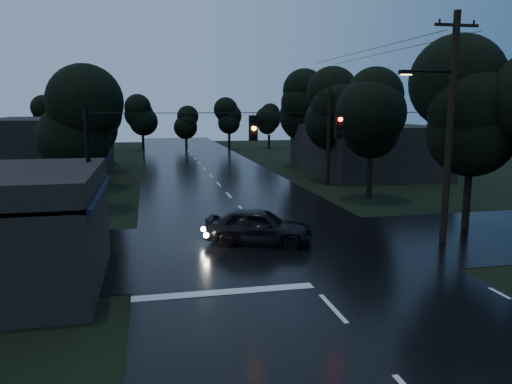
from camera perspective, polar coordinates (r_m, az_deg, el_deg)
name	(u,v)px	position (r m, az deg, el deg)	size (l,w,h in m)	color
main_road	(219,184)	(39.28, -4.29, 0.87)	(12.00, 120.00, 0.02)	black
cross_street	(275,246)	(21.97, 2.24, -6.23)	(60.00, 9.00, 0.02)	black
building_far_right	(364,149)	(46.78, 12.27, 4.82)	(10.00, 14.00, 4.40)	black
building_far_left	(51,146)	(49.35, -22.39, 4.90)	(10.00, 16.00, 5.00)	black
utility_pole_main	(448,125)	(23.23, 21.12, 7.17)	(3.50, 0.30, 10.00)	black
utility_pole_far	(329,135)	(38.95, 8.31, 6.46)	(2.00, 0.30, 7.50)	black
anchor_pole_left	(90,188)	(19.81, -18.45, 0.41)	(0.18, 0.18, 6.00)	black
span_signals	(296,127)	(20.31, 4.58, 7.46)	(15.00, 0.37, 1.12)	black
tree_corner_near	(473,108)	(26.33, 23.60, 8.84)	(4.48, 4.48, 9.44)	black
tree_left_a	(82,121)	(30.68, -19.30, 7.71)	(3.92, 3.92, 8.26)	black
tree_left_b	(87,112)	(38.69, -18.79, 8.61)	(4.20, 4.20, 8.85)	black
tree_left_c	(92,107)	(48.70, -18.21, 9.21)	(4.48, 4.48, 9.44)	black
tree_right_a	(372,113)	(33.63, 13.12, 8.78)	(4.20, 4.20, 8.85)	black
tree_right_b	(336,107)	(41.23, 9.12, 9.56)	(4.48, 4.48, 9.44)	black
tree_right_c	(305,103)	(50.86, 5.64, 10.07)	(4.76, 4.76, 10.03)	black
car	(259,226)	(22.20, 0.32, -3.90)	(1.91, 4.74, 1.61)	black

